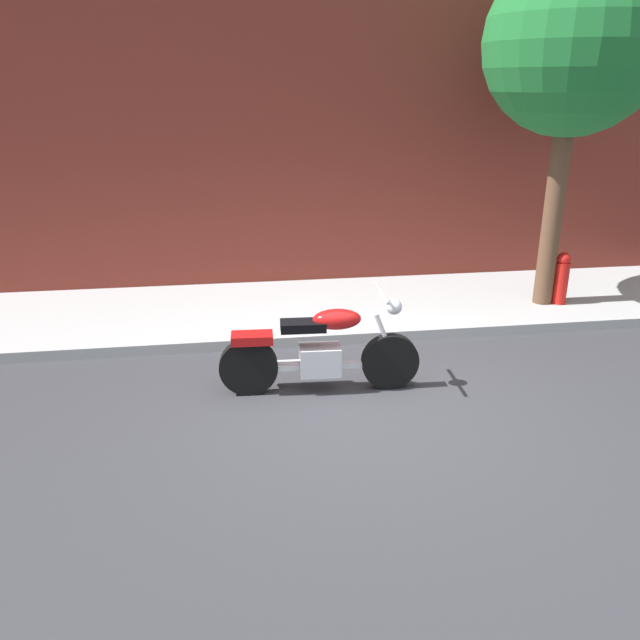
{
  "coord_description": "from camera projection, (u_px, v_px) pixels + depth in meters",
  "views": [
    {
      "loc": [
        -1.27,
        -5.78,
        3.19
      ],
      "look_at": [
        -0.36,
        0.47,
        0.83
      ],
      "focal_mm": 35.86,
      "sensor_mm": 36.0,
      "label": 1
    }
  ],
  "objects": [
    {
      "name": "sidewalk",
      "position": [
        320.0,
        309.0,
        9.35
      ],
      "size": [
        19.06,
        2.48,
        0.14
      ],
      "primitive_type": "cube",
      "color": "#B2B2B2",
      "rests_on": "ground"
    },
    {
      "name": "building_facade",
      "position": [
        305.0,
        6.0,
        9.28
      ],
      "size": [
        19.06,
        0.5,
        8.45
      ],
      "primitive_type": "cube",
      "color": "maroon",
      "rests_on": "ground"
    },
    {
      "name": "street_tree",
      "position": [
        575.0,
        46.0,
        8.19
      ],
      "size": [
        2.36,
        2.36,
        4.84
      ],
      "color": "brown",
      "rests_on": "ground"
    },
    {
      "name": "ground_plane",
      "position": [
        361.0,
        408.0,
        6.65
      ],
      "size": [
        60.0,
        60.0,
        0.0
      ],
      "primitive_type": "plane",
      "color": "#38383D"
    },
    {
      "name": "fire_hydrant",
      "position": [
        561.0,
        282.0,
        9.26
      ],
      "size": [
        0.2,
        0.2,
        0.91
      ],
      "color": "red",
      "rests_on": "ground"
    },
    {
      "name": "motorcycle",
      "position": [
        320.0,
        352.0,
        6.88
      ],
      "size": [
        2.18,
        0.7,
        1.13
      ],
      "color": "black",
      "rests_on": "ground"
    }
  ]
}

